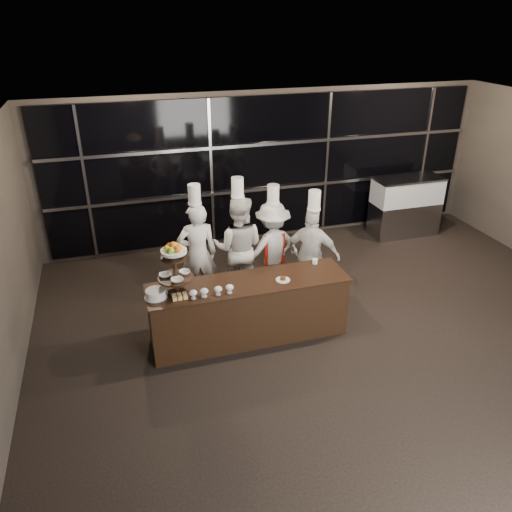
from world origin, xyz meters
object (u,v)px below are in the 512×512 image
object	(u,v)px
layer_cake	(155,294)
chef_a	(198,253)
chef_b	(239,247)
chef_c	(272,247)
display_stand	(175,265)
buffet_counter	(249,309)
chef_d	(311,254)
display_case	(406,203)

from	to	relation	value
layer_cake	chef_a	bearing A→B (deg)	57.37
layer_cake	chef_b	xyz separation A→B (m)	(1.46, 1.24, -0.09)
chef_b	chef_c	xyz separation A→B (m)	(0.58, 0.02, -0.09)
display_stand	buffet_counter	bearing A→B (deg)	0.01
chef_b	chef_d	size ratio (longest dim) A/B	1.10
buffet_counter	display_case	bearing A→B (deg)	32.47
display_case	chef_c	xyz separation A→B (m)	(-3.43, -1.45, 0.11)
buffet_counter	display_stand	size ratio (longest dim) A/B	3.81
buffet_counter	display_case	size ratio (longest dim) A/B	2.00
display_stand	chef_d	world-z (taller)	chef_d
chef_b	chef_d	distance (m)	1.18
layer_cake	chef_c	size ratio (longest dim) A/B	0.16
display_case	chef_c	distance (m)	3.73
layer_cake	chef_b	bearing A→B (deg)	40.38
chef_c	chef_d	size ratio (longest dim) A/B	1.00
display_stand	display_case	xyz separation A→B (m)	(5.19, 2.67, -0.65)
chef_a	chef_c	world-z (taller)	chef_a
buffet_counter	chef_b	xyz separation A→B (m)	(0.18, 1.19, 0.42)
layer_cake	chef_d	distance (m)	2.69
buffet_counter	layer_cake	bearing A→B (deg)	-177.77
chef_a	chef_c	xyz separation A→B (m)	(1.25, 0.03, -0.08)
buffet_counter	chef_d	world-z (taller)	chef_d
buffet_counter	chef_a	bearing A→B (deg)	112.48
chef_a	chef_c	bearing A→B (deg)	1.16
display_case	chef_b	size ratio (longest dim) A/B	0.69
chef_d	layer_cake	bearing A→B (deg)	-162.14
chef_b	display_case	bearing A→B (deg)	20.15
chef_a	chef_b	size ratio (longest dim) A/B	0.98
chef_c	chef_d	distance (m)	0.68
display_case	chef_d	xyz separation A→B (m)	(-2.92, -1.89, 0.12)
buffet_counter	display_stand	distance (m)	1.33
chef_c	display_case	bearing A→B (deg)	22.92
buffet_counter	display_stand	bearing A→B (deg)	-179.99
display_stand	chef_d	distance (m)	2.46
layer_cake	chef_c	xyz separation A→B (m)	(2.05, 1.27, -0.18)
display_stand	chef_a	xyz separation A→B (m)	(0.51, 1.19, -0.46)
display_stand	chef_b	xyz separation A→B (m)	(1.18, 1.19, -0.45)
display_stand	chef_b	world-z (taller)	chef_b
chef_b	display_stand	bearing A→B (deg)	-134.57
display_stand	chef_c	size ratio (longest dim) A/B	0.40
layer_cake	buffet_counter	bearing A→B (deg)	2.23
display_stand	chef_c	world-z (taller)	chef_c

